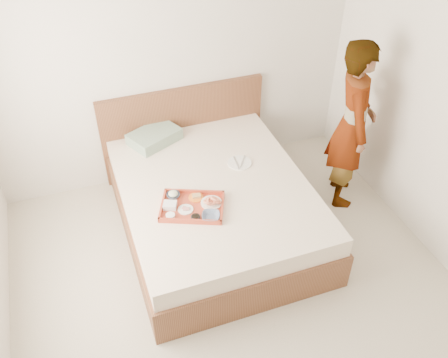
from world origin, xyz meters
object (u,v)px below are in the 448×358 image
object	(u,v)px
bed	(215,207)
tray	(192,206)
person	(352,126)
dinner_plate	(240,163)

from	to	relation	value
bed	tray	size ratio (longest dim) A/B	3.98
person	tray	bearing A→B (deg)	121.96
dinner_plate	person	xyz separation A→B (m)	(1.01, -0.16, 0.28)
tray	dinner_plate	bearing A→B (deg)	59.64
bed	person	world-z (taller)	person
tray	dinner_plate	world-z (taller)	tray
bed	tray	bearing A→B (deg)	-139.58
tray	dinner_plate	size ratio (longest dim) A/B	2.30
tray	dinner_plate	xyz separation A→B (m)	(0.57, 0.43, -0.02)
dinner_plate	person	size ratio (longest dim) A/B	0.13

